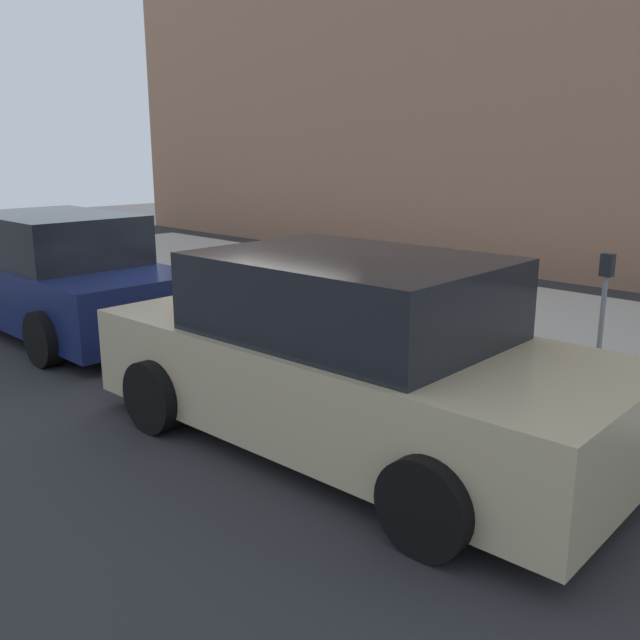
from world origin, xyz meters
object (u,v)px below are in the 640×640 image
(suitcase_navy_4, at_px, (364,311))
(fire_hydrant, at_px, (300,287))
(suitcase_maroon_5, at_px, (332,297))
(suitcase_black_3, at_px, (397,314))
(parked_car_beige_0, at_px, (349,358))
(suitcase_silver_1, at_px, (461,326))
(suitcase_red_2, at_px, (426,325))
(parked_car_navy_1, at_px, (58,277))
(suitcase_olive_0, at_px, (503,330))
(bollard_post, at_px, (270,281))
(parking_meter, at_px, (604,299))

(suitcase_navy_4, xyz_separation_m, fire_hydrant, (1.17, -0.01, 0.15))
(suitcase_navy_4, bearing_deg, suitcase_maroon_5, 7.56)
(suitcase_black_3, height_order, parked_car_beige_0, parked_car_beige_0)
(suitcase_silver_1, distance_m, suitcase_red_2, 0.47)
(suitcase_silver_1, height_order, parked_car_navy_1, parked_car_navy_1)
(suitcase_silver_1, distance_m, suitcase_black_3, 0.95)
(suitcase_red_2, height_order, suitcase_navy_4, suitcase_navy_4)
(parked_car_navy_1, bearing_deg, suitcase_olive_0, -154.60)
(parked_car_beige_0, xyz_separation_m, parked_car_navy_1, (5.23, 0.00, -0.01))
(suitcase_olive_0, xyz_separation_m, bollard_post, (3.56, 0.20, 0.09))
(suitcase_maroon_5, relative_size, parked_car_navy_1, 0.18)
(suitcase_olive_0, distance_m, suitcase_maroon_5, 2.42)
(parking_meter, xyz_separation_m, parked_car_beige_0, (0.94, 2.68, -0.22))
(bollard_post, height_order, parked_car_navy_1, parked_car_navy_1)
(bollard_post, bearing_deg, fire_hydrant, -162.14)
(suitcase_olive_0, height_order, suitcase_silver_1, suitcase_olive_0)
(suitcase_olive_0, bearing_deg, suitcase_maroon_5, 3.00)
(parked_car_beige_0, bearing_deg, fire_hydrant, -37.95)
(suitcase_silver_1, bearing_deg, parked_car_beige_0, 102.06)
(suitcase_silver_1, distance_m, parked_car_navy_1, 5.31)
(suitcase_maroon_5, bearing_deg, parking_meter, -174.46)
(suitcase_olive_0, relative_size, parked_car_navy_1, 0.18)
(parked_car_beige_0, bearing_deg, parking_meter, -109.36)
(suitcase_black_3, relative_size, parked_car_navy_1, 0.19)
(suitcase_black_3, bearing_deg, suitcase_silver_1, 177.30)
(parked_car_beige_0, bearing_deg, suitcase_maroon_5, -43.93)
(suitcase_silver_1, bearing_deg, parked_car_navy_1, 27.23)
(suitcase_maroon_5, height_order, fire_hydrant, suitcase_maroon_5)
(parked_car_beige_0, bearing_deg, suitcase_silver_1, -77.94)
(fire_hydrant, bearing_deg, suitcase_navy_4, 179.45)
(fire_hydrant, relative_size, parking_meter, 0.63)
(suitcase_olive_0, bearing_deg, suitcase_red_2, 3.35)
(suitcase_olive_0, height_order, suitcase_red_2, suitcase_olive_0)
(suitcase_navy_4, relative_size, bollard_post, 0.65)
(suitcase_maroon_5, bearing_deg, suitcase_navy_4, -172.44)
(suitcase_silver_1, height_order, suitcase_navy_4, suitcase_silver_1)
(suitcase_silver_1, xyz_separation_m, suitcase_red_2, (0.46, 0.01, -0.06))
(suitcase_silver_1, xyz_separation_m, parked_car_beige_0, (-0.52, 2.43, 0.28))
(suitcase_olive_0, bearing_deg, parked_car_beige_0, 90.44)
(suitcase_red_2, xyz_separation_m, suitcase_black_3, (0.48, -0.05, 0.04))
(suitcase_red_2, bearing_deg, suitcase_maroon_5, 2.77)
(fire_hydrant, height_order, parked_car_navy_1, parked_car_navy_1)
(suitcase_black_3, height_order, suitcase_navy_4, suitcase_black_3)
(suitcase_red_2, relative_size, suitcase_black_3, 0.69)
(fire_hydrant, distance_m, parked_car_beige_0, 3.95)
(parked_car_navy_1, bearing_deg, suitcase_maroon_5, -139.95)
(fire_hydrant, relative_size, parked_car_navy_1, 0.18)
(parked_car_navy_1, bearing_deg, parking_meter, -156.56)
(suitcase_olive_0, height_order, suitcase_maroon_5, suitcase_maroon_5)
(bollard_post, bearing_deg, parking_meter, -174.94)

